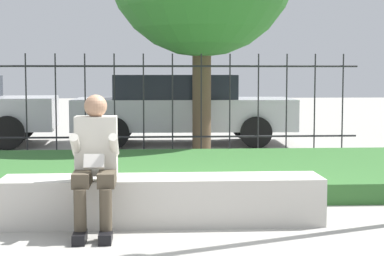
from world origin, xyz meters
TOP-DOWN VIEW (x-y plane):
  - ground_plane at (0.00, 0.00)m, footprint 60.00×60.00m
  - stone_bench at (-0.25, 0.00)m, footprint 3.07×0.54m
  - person_seated_reader at (-0.87, -0.31)m, footprint 0.42×0.73m
  - grass_berm at (0.00, 2.38)m, footprint 8.38×3.36m
  - iron_fence at (0.00, 4.79)m, footprint 6.38×0.03m
  - car_parked_center at (0.25, 6.89)m, footprint 4.43×1.91m

SIDE VIEW (x-z plane):
  - ground_plane at x=0.00m, z-range 0.00..0.00m
  - grass_berm at x=0.00m, z-range 0.00..0.23m
  - stone_bench at x=-0.25m, z-range -0.03..0.43m
  - person_seated_reader at x=-0.87m, z-range 0.06..1.31m
  - car_parked_center at x=0.25m, z-range 0.04..1.44m
  - iron_fence at x=0.00m, z-range 0.04..1.81m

